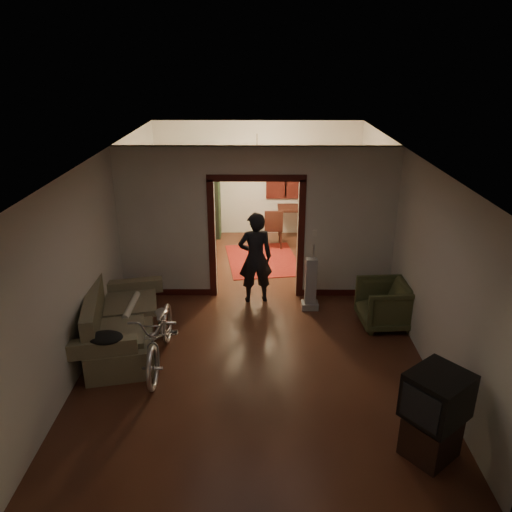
{
  "coord_description": "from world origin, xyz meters",
  "views": [
    {
      "loc": [
        0.06,
        -7.81,
        4.26
      ],
      "look_at": [
        0.0,
        -0.3,
        1.2
      ],
      "focal_mm": 35.0,
      "sensor_mm": 36.0,
      "label": 1
    }
  ],
  "objects_px": {
    "armchair": "(385,304)",
    "locker": "(200,199)",
    "sofa": "(121,317)",
    "bicycle": "(161,334)",
    "person": "(255,258)",
    "desk": "(300,223)"
  },
  "relations": [
    {
      "from": "armchair",
      "to": "locker",
      "type": "xyz_separation_m",
      "value": [
        -3.54,
        4.4,
        0.58
      ]
    },
    {
      "from": "sofa",
      "to": "locker",
      "type": "relative_size",
      "value": 1.09
    },
    {
      "from": "armchair",
      "to": "person",
      "type": "relative_size",
      "value": 0.5
    },
    {
      "from": "sofa",
      "to": "bicycle",
      "type": "distance_m",
      "value": 0.85
    },
    {
      "from": "bicycle",
      "to": "sofa",
      "type": "bearing_deg",
      "value": 145.05
    },
    {
      "from": "armchair",
      "to": "desk",
      "type": "height_order",
      "value": "desk"
    },
    {
      "from": "armchair",
      "to": "locker",
      "type": "distance_m",
      "value": 5.68
    },
    {
      "from": "sofa",
      "to": "desk",
      "type": "distance_m",
      "value": 5.77
    },
    {
      "from": "sofa",
      "to": "bicycle",
      "type": "height_order",
      "value": "same"
    },
    {
      "from": "sofa",
      "to": "armchair",
      "type": "xyz_separation_m",
      "value": [
        4.23,
        0.66,
        -0.1
      ]
    },
    {
      "from": "person",
      "to": "armchair",
      "type": "bearing_deg",
      "value": 147.95
    },
    {
      "from": "bicycle",
      "to": "person",
      "type": "bearing_deg",
      "value": 55.21
    },
    {
      "from": "armchair",
      "to": "locker",
      "type": "height_order",
      "value": "locker"
    },
    {
      "from": "armchair",
      "to": "sofa",
      "type": "bearing_deg",
      "value": -85.35
    },
    {
      "from": "bicycle",
      "to": "desk",
      "type": "distance_m",
      "value": 5.85
    },
    {
      "from": "person",
      "to": "desk",
      "type": "xyz_separation_m",
      "value": [
        1.06,
        3.31,
        -0.45
      ]
    },
    {
      "from": "bicycle",
      "to": "locker",
      "type": "xyz_separation_m",
      "value": [
        -0.02,
        5.53,
        0.48
      ]
    },
    {
      "from": "person",
      "to": "bicycle",
      "type": "bearing_deg",
      "value": 46.35
    },
    {
      "from": "locker",
      "to": "desk",
      "type": "bearing_deg",
      "value": -6.14
    },
    {
      "from": "locker",
      "to": "desk",
      "type": "height_order",
      "value": "locker"
    },
    {
      "from": "bicycle",
      "to": "locker",
      "type": "distance_m",
      "value": 5.55
    },
    {
      "from": "armchair",
      "to": "locker",
      "type": "bearing_deg",
      "value": -145.31
    }
  ]
}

